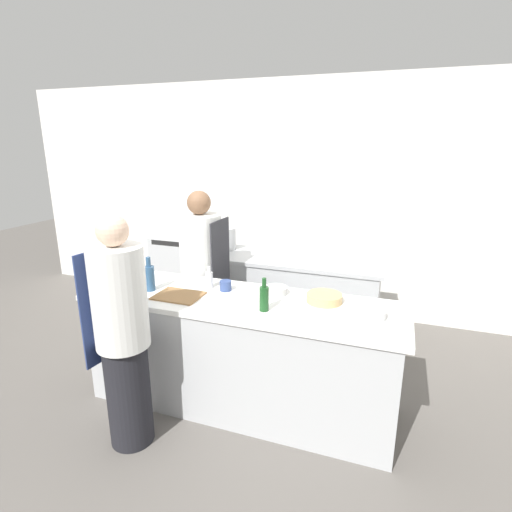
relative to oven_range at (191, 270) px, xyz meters
name	(u,v)px	position (x,y,z in m)	size (l,w,h in m)	color
ground_plane	(242,401)	(1.42, -1.76, -0.46)	(16.00, 16.00, 0.00)	#605B56
wall_back	(305,200)	(1.42, 0.37, 0.94)	(8.00, 0.06, 2.80)	silver
prep_counter	(241,352)	(1.42, -1.76, 0.00)	(2.50, 0.75, 0.92)	#B7BABC
pass_counter	(287,298)	(1.46, -0.54, 0.00)	(1.97, 0.65, 0.92)	#B7BABC
oven_range	(191,270)	(0.00, 0.00, 0.00)	(0.85, 0.63, 0.92)	#B7BABC
chef_at_prep_near	(123,336)	(0.83, -2.43, 0.37)	(0.39, 0.37, 1.65)	black
chef_at_stove	(202,278)	(0.78, -1.16, 0.36)	(0.41, 0.40, 1.66)	black
bottle_olive_oil	(264,298)	(1.66, -1.91, 0.56)	(0.07, 0.07, 0.25)	#19471E
bottle_vinegar	(149,277)	(0.65, -1.83, 0.57)	(0.08, 0.08, 0.28)	#2D5175
bottle_wine	(209,279)	(1.08, -1.62, 0.53)	(0.06, 0.06, 0.19)	silver
bowl_mixing_large	(368,313)	(2.37, -1.77, 0.49)	(0.24, 0.24, 0.06)	white
bowl_prep_small	(324,298)	(2.03, -1.60, 0.49)	(0.27, 0.27, 0.06)	tan
bowl_ceramic_blue	(276,290)	(1.64, -1.56, 0.49)	(0.18, 0.18, 0.06)	#B7BABC
bowl_wooden_salad	(126,286)	(0.47, -1.90, 0.50)	(0.27, 0.27, 0.08)	navy
cup	(226,286)	(1.23, -1.63, 0.50)	(0.09, 0.09, 0.08)	#33477F
cutting_board	(179,296)	(0.94, -1.88, 0.46)	(0.36, 0.28, 0.01)	olive
stockpot	(223,238)	(0.69, -0.45, 0.58)	(0.28, 0.28, 0.25)	#B7BABC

